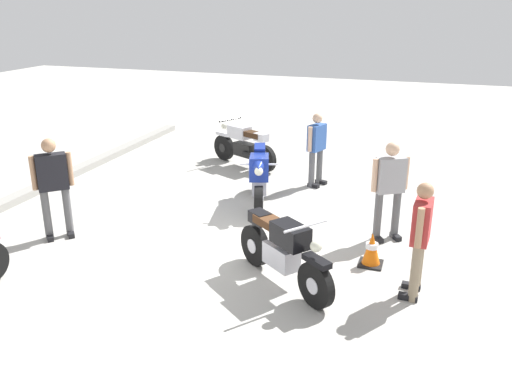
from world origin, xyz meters
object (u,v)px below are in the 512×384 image
object	(u,v)px
person_in_blue_shirt	(317,145)
person_in_gray_shirt	(390,185)
person_in_black_shirt	(53,182)
person_in_red_shirt	(420,233)
motorcycle_silver_cruiser	(244,145)
traffic_cone	(372,249)
motorcycle_blue_sportbike	(259,176)
motorcycle_black_cruiser	(283,250)

from	to	relation	value
person_in_blue_shirt	person_in_gray_shirt	distance (m)	2.95
person_in_black_shirt	person_in_gray_shirt	world-z (taller)	person_in_black_shirt
person_in_red_shirt	person_in_black_shirt	size ratio (longest dim) A/B	0.95
motorcycle_silver_cruiser	person_in_red_shirt	xyz separation A→B (m)	(-5.00, -4.32, 0.41)
person_in_black_shirt	person_in_gray_shirt	distance (m)	5.58
person_in_gray_shirt	person_in_red_shirt	bearing A→B (deg)	-14.62
person_in_gray_shirt	motorcycle_silver_cruiser	bearing A→B (deg)	-163.45
person_in_blue_shirt	traffic_cone	world-z (taller)	person_in_blue_shirt
motorcycle_blue_sportbike	person_in_red_shirt	size ratio (longest dim) A/B	1.17
motorcycle_black_cruiser	person_in_gray_shirt	world-z (taller)	person_in_gray_shirt
person_in_blue_shirt	person_in_gray_shirt	bearing A→B (deg)	-33.75
motorcycle_blue_sportbike	motorcycle_silver_cruiser	size ratio (longest dim) A/B	1.00
motorcycle_silver_cruiser	person_in_gray_shirt	world-z (taller)	person_in_gray_shirt
motorcycle_silver_cruiser	person_in_black_shirt	distance (m)	5.21
motorcycle_black_cruiser	person_in_blue_shirt	bearing A→B (deg)	134.75
motorcycle_silver_cruiser	traffic_cone	xyz separation A→B (m)	(-4.28, -3.63, -0.26)
motorcycle_silver_cruiser	traffic_cone	world-z (taller)	motorcycle_silver_cruiser
person_in_gray_shirt	motorcycle_blue_sportbike	bearing A→B (deg)	-141.19
motorcycle_blue_sportbike	traffic_cone	distance (m)	3.13
motorcycle_black_cruiser	motorcycle_silver_cruiser	distance (m)	5.84
person_in_red_shirt	traffic_cone	size ratio (longest dim) A/B	3.09
person_in_blue_shirt	person_in_black_shirt	distance (m)	5.41
person_in_blue_shirt	person_in_red_shirt	distance (m)	4.76
person_in_black_shirt	person_in_gray_shirt	xyz separation A→B (m)	(1.72, -5.30, -0.03)
traffic_cone	motorcycle_black_cruiser	bearing A→B (deg)	131.45
motorcycle_blue_sportbike	person_in_red_shirt	distance (m)	4.11
traffic_cone	person_in_black_shirt	bearing A→B (deg)	97.25
person_in_blue_shirt	person_in_red_shirt	size ratio (longest dim) A/B	0.97
motorcycle_black_cruiser	motorcycle_silver_cruiser	size ratio (longest dim) A/B	0.90
motorcycle_blue_sportbike	traffic_cone	xyz separation A→B (m)	(-1.92, -2.45, -0.33)
motorcycle_blue_sportbike	motorcycle_silver_cruiser	xyz separation A→B (m)	(2.37, 1.18, -0.07)
person_in_red_shirt	person_in_gray_shirt	bearing A→B (deg)	-68.06
motorcycle_silver_cruiser	traffic_cone	bearing A→B (deg)	157.16
motorcycle_silver_cruiser	person_in_blue_shirt	bearing A→B (deg)	-176.57
person_in_gray_shirt	traffic_cone	bearing A→B (deg)	-38.27
motorcycle_blue_sportbike	motorcycle_silver_cruiser	distance (m)	2.65
person_in_red_shirt	person_in_gray_shirt	distance (m)	1.87
traffic_cone	motorcycle_silver_cruiser	bearing A→B (deg)	40.29
person_in_gray_shirt	traffic_cone	distance (m)	1.28
motorcycle_blue_sportbike	person_in_black_shirt	size ratio (longest dim) A/B	1.11
motorcycle_black_cruiser	person_in_black_shirt	size ratio (longest dim) A/B	1.00
motorcycle_blue_sportbike	person_in_red_shirt	bearing A→B (deg)	32.44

